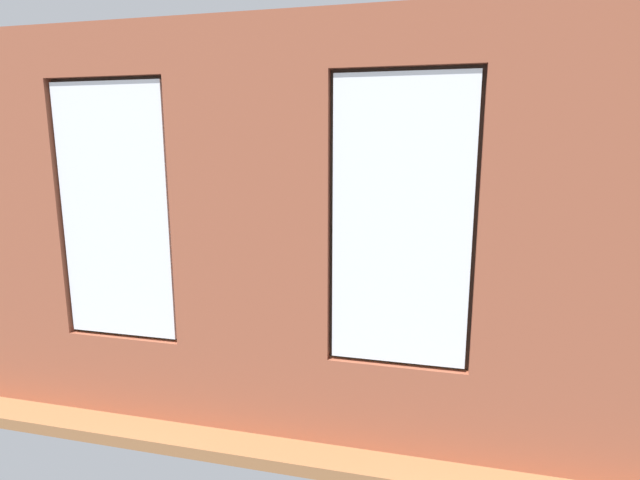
% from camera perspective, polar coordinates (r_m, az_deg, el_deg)
% --- Properties ---
extents(ground_plane, '(6.94, 5.99, 0.10)m').
position_cam_1_polar(ground_plane, '(6.70, 0.75, -9.48)').
color(ground_plane, '#99663D').
extents(brick_wall_with_windows, '(6.34, 0.30, 3.19)m').
position_cam_1_polar(brick_wall_with_windows, '(3.84, -7.98, -0.25)').
color(brick_wall_with_windows, '#9E5138').
rests_on(brick_wall_with_windows, ground_plane).
extents(white_wall_right, '(0.10, 4.99, 3.19)m').
position_cam_1_polar(white_wall_right, '(7.48, -23.68, 4.73)').
color(white_wall_right, silver).
rests_on(white_wall_right, ground_plane).
extents(couch_by_window, '(1.80, 0.87, 0.80)m').
position_cam_1_polar(couch_by_window, '(4.80, -4.52, -13.27)').
color(couch_by_window, black).
rests_on(couch_by_window, ground_plane).
extents(couch_left, '(1.01, 2.11, 0.80)m').
position_cam_1_polar(couch_left, '(6.54, 22.60, -7.39)').
color(couch_left, black).
rests_on(couch_left, ground_plane).
extents(coffee_table, '(1.23, 0.81, 0.42)m').
position_cam_1_polar(coffee_table, '(6.69, 1.26, -5.77)').
color(coffee_table, '#A87547').
rests_on(coffee_table, ground_plane).
extents(cup_ceramic, '(0.08, 0.08, 0.09)m').
position_cam_1_polar(cup_ceramic, '(6.79, 0.18, -4.65)').
color(cup_ceramic, silver).
rests_on(cup_ceramic, coffee_table).
extents(candle_jar, '(0.08, 0.08, 0.12)m').
position_cam_1_polar(candle_jar, '(6.52, 1.83, -5.16)').
color(candle_jar, '#B7333D').
rests_on(candle_jar, coffee_table).
extents(table_plant_small, '(0.12, 0.12, 0.20)m').
position_cam_1_polar(table_plant_small, '(6.64, 1.27, -4.45)').
color(table_plant_small, gray).
rests_on(table_plant_small, coffee_table).
extents(remote_black, '(0.18, 0.11, 0.02)m').
position_cam_1_polar(remote_black, '(6.74, 4.34, -5.09)').
color(remote_black, black).
rests_on(remote_black, coffee_table).
extents(media_console, '(1.02, 0.42, 0.49)m').
position_cam_1_polar(media_console, '(7.79, -19.83, -4.92)').
color(media_console, black).
rests_on(media_console, ground_plane).
extents(tv_flatscreen, '(0.99, 0.20, 0.68)m').
position_cam_1_polar(tv_flatscreen, '(7.66, -20.10, -0.71)').
color(tv_flatscreen, black).
rests_on(tv_flatscreen, media_console).
extents(potted_plant_near_tv, '(0.81, 0.70, 1.25)m').
position_cam_1_polar(potted_plant_near_tv, '(6.59, -20.69, -3.30)').
color(potted_plant_near_tv, gray).
rests_on(potted_plant_near_tv, ground_plane).
extents(potted_plant_foreground_right, '(0.77, 0.90, 1.31)m').
position_cam_1_polar(potted_plant_foreground_right, '(9.12, -12.08, 0.70)').
color(potted_plant_foreground_right, '#9E5638').
rests_on(potted_plant_foreground_right, ground_plane).
extents(potted_plant_corner_far_left, '(0.58, 0.58, 0.84)m').
position_cam_1_polar(potted_plant_corner_far_left, '(4.59, 28.65, -13.25)').
color(potted_plant_corner_far_left, gray).
rests_on(potted_plant_corner_far_left, ground_plane).
extents(potted_plant_beside_window_right, '(0.70, 0.81, 1.15)m').
position_cam_1_polar(potted_plant_beside_window_right, '(5.80, -28.39, -6.56)').
color(potted_plant_beside_window_right, '#9E5638').
rests_on(potted_plant_beside_window_right, ground_plane).
extents(potted_plant_by_left_couch, '(0.32, 0.32, 0.54)m').
position_cam_1_polar(potted_plant_by_left_couch, '(7.89, 18.16, -3.74)').
color(potted_plant_by_left_couch, gray).
rests_on(potted_plant_by_left_couch, ground_plane).
extents(potted_plant_between_couches, '(0.90, 0.95, 1.23)m').
position_cam_1_polar(potted_plant_between_couches, '(4.57, 12.33, -12.41)').
color(potted_plant_between_couches, '#9E5638').
rests_on(potted_plant_between_couches, ground_plane).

